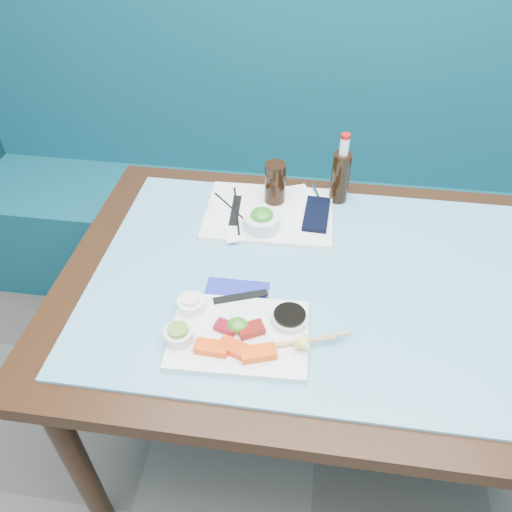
# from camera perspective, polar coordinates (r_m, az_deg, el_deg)

# --- Properties ---
(booth_bench) EXTENTS (3.00, 0.56, 1.17)m
(booth_bench) POSITION_cam_1_polar(r_m,az_deg,el_deg) (2.14, 8.81, 5.65)
(booth_bench) COLOR #0D4858
(booth_bench) RESTS_ON ground
(dining_table) EXTENTS (1.40, 0.90, 0.75)m
(dining_table) POSITION_cam_1_polar(r_m,az_deg,el_deg) (1.31, 9.12, -5.53)
(dining_table) COLOR black
(dining_table) RESTS_ON ground
(glass_top) EXTENTS (1.22, 0.76, 0.01)m
(glass_top) POSITION_cam_1_polar(r_m,az_deg,el_deg) (1.25, 9.55, -2.83)
(glass_top) COLOR #60A4C1
(glass_top) RESTS_ON dining_table
(sashimi_plate) EXTENTS (0.31, 0.23, 0.02)m
(sashimi_plate) POSITION_cam_1_polar(r_m,az_deg,el_deg) (1.11, -1.92, -9.01)
(sashimi_plate) COLOR white
(sashimi_plate) RESTS_ON glass_top
(salmon_left) EXTENTS (0.07, 0.04, 0.02)m
(salmon_left) POSITION_cam_1_polar(r_m,az_deg,el_deg) (1.07, -5.13, -10.40)
(salmon_left) COLOR #FF4A0A
(salmon_left) RESTS_ON sashimi_plate
(salmon_mid) EXTENTS (0.08, 0.06, 0.02)m
(salmon_mid) POSITION_cam_1_polar(r_m,az_deg,el_deg) (1.06, -2.39, -10.52)
(salmon_mid) COLOR #F93709
(salmon_mid) RESTS_ON sashimi_plate
(salmon_right) EXTENTS (0.08, 0.06, 0.02)m
(salmon_right) POSITION_cam_1_polar(r_m,az_deg,el_deg) (1.05, 0.29, -11.04)
(salmon_right) COLOR #FF4A0A
(salmon_right) RESTS_ON sashimi_plate
(tuna_left) EXTENTS (0.05, 0.04, 0.02)m
(tuna_left) POSITION_cam_1_polar(r_m,az_deg,el_deg) (1.10, -3.45, -8.12)
(tuna_left) COLOR maroon
(tuna_left) RESTS_ON sashimi_plate
(tuna_right) EXTENTS (0.07, 0.06, 0.02)m
(tuna_right) POSITION_cam_1_polar(r_m,az_deg,el_deg) (1.09, -0.59, -8.40)
(tuna_right) COLOR maroon
(tuna_right) RESTS_ON sashimi_plate
(seaweed_garnish) EXTENTS (0.06, 0.06, 0.03)m
(seaweed_garnish) POSITION_cam_1_polar(r_m,az_deg,el_deg) (1.10, -2.11, -7.89)
(seaweed_garnish) COLOR #337F1D
(seaweed_garnish) RESTS_ON sashimi_plate
(ramekin_wasabi) EXTENTS (0.07, 0.07, 0.03)m
(ramekin_wasabi) POSITION_cam_1_polar(r_m,az_deg,el_deg) (1.09, -8.82, -8.90)
(ramekin_wasabi) COLOR white
(ramekin_wasabi) RESTS_ON sashimi_plate
(wasabi_fill) EXTENTS (0.06, 0.06, 0.01)m
(wasabi_fill) POSITION_cam_1_polar(r_m,az_deg,el_deg) (1.08, -8.92, -8.30)
(wasabi_fill) COLOR olive
(wasabi_fill) RESTS_ON ramekin_wasabi
(ramekin_ginger) EXTENTS (0.07, 0.07, 0.03)m
(ramekin_ginger) POSITION_cam_1_polar(r_m,az_deg,el_deg) (1.15, -7.43, -5.51)
(ramekin_ginger) COLOR white
(ramekin_ginger) RESTS_ON sashimi_plate
(ginger_fill) EXTENTS (0.04, 0.04, 0.01)m
(ginger_fill) POSITION_cam_1_polar(r_m,az_deg,el_deg) (1.13, -7.51, -4.92)
(ginger_fill) COLOR #FFE7D1
(ginger_fill) RESTS_ON ramekin_ginger
(soy_dish) EXTENTS (0.10, 0.10, 0.02)m
(soy_dish) POSITION_cam_1_polar(r_m,az_deg,el_deg) (1.12, 3.85, -7.10)
(soy_dish) COLOR silver
(soy_dish) RESTS_ON sashimi_plate
(soy_fill) EXTENTS (0.09, 0.09, 0.01)m
(soy_fill) POSITION_cam_1_polar(r_m,az_deg,el_deg) (1.11, 3.88, -6.70)
(soy_fill) COLOR black
(soy_fill) RESTS_ON soy_dish
(lemon_wedge) EXTENTS (0.05, 0.05, 0.04)m
(lemon_wedge) POSITION_cam_1_polar(r_m,az_deg,el_deg) (1.06, 5.67, -10.12)
(lemon_wedge) COLOR #FFE478
(lemon_wedge) RESTS_ON sashimi_plate
(chopstick_sleeve) EXTENTS (0.13, 0.06, 0.00)m
(chopstick_sleeve) POSITION_cam_1_polar(r_m,az_deg,el_deg) (1.17, -1.80, -4.67)
(chopstick_sleeve) COLOR black
(chopstick_sleeve) RESTS_ON sashimi_plate
(wooden_chopstick_a) EXTENTS (0.20, 0.06, 0.01)m
(wooden_chopstick_a) POSITION_cam_1_polar(r_m,az_deg,el_deg) (1.08, 3.79, -9.87)
(wooden_chopstick_a) COLOR tan
(wooden_chopstick_a) RESTS_ON sashimi_plate
(wooden_chopstick_b) EXTENTS (0.24, 0.10, 0.01)m
(wooden_chopstick_b) POSITION_cam_1_polar(r_m,az_deg,el_deg) (1.08, 4.32, -9.89)
(wooden_chopstick_b) COLOR tan
(wooden_chopstick_b) RESTS_ON sashimi_plate
(serving_tray) EXTENTS (0.37, 0.28, 0.01)m
(serving_tray) POSITION_cam_1_polar(r_m,az_deg,el_deg) (1.43, 1.47, 4.88)
(serving_tray) COLOR white
(serving_tray) RESTS_ON glass_top
(paper_placemat) EXTENTS (0.35, 0.31, 0.00)m
(paper_placemat) POSITION_cam_1_polar(r_m,az_deg,el_deg) (1.42, 1.48, 5.12)
(paper_placemat) COLOR white
(paper_placemat) RESTS_ON serving_tray
(seaweed_bowl) EXTENTS (0.12, 0.12, 0.04)m
(seaweed_bowl) POSITION_cam_1_polar(r_m,az_deg,el_deg) (1.35, 0.68, 3.93)
(seaweed_bowl) COLOR silver
(seaweed_bowl) RESTS_ON serving_tray
(seaweed_salad) EXTENTS (0.06, 0.06, 0.03)m
(seaweed_salad) POSITION_cam_1_polar(r_m,az_deg,el_deg) (1.34, 0.69, 4.73)
(seaweed_salad) COLOR #25891F
(seaweed_salad) RESTS_ON seaweed_bowl
(cola_glass) EXTENTS (0.07, 0.07, 0.12)m
(cola_glass) POSITION_cam_1_polar(r_m,az_deg,el_deg) (1.43, 2.19, 8.34)
(cola_glass) COLOR black
(cola_glass) RESTS_ON serving_tray
(navy_pouch) EXTENTS (0.07, 0.16, 0.01)m
(navy_pouch) POSITION_cam_1_polar(r_m,az_deg,el_deg) (1.41, 6.94, 4.79)
(navy_pouch) COLOR black
(navy_pouch) RESTS_ON serving_tray
(fork) EXTENTS (0.04, 0.08, 0.01)m
(fork) POSITION_cam_1_polar(r_m,az_deg,el_deg) (1.50, 6.91, 7.18)
(fork) COLOR silver
(fork) RESTS_ON serving_tray
(black_chopstick_a) EXTENTS (0.14, 0.15, 0.01)m
(black_chopstick_a) POSITION_cam_1_polar(r_m,az_deg,el_deg) (1.43, -2.54, 5.28)
(black_chopstick_a) COLOR black
(black_chopstick_a) RESTS_ON serving_tray
(black_chopstick_b) EXTENTS (0.06, 0.22, 0.01)m
(black_chopstick_b) POSITION_cam_1_polar(r_m,az_deg,el_deg) (1.42, -2.22, 5.26)
(black_chopstick_b) COLOR black
(black_chopstick_b) RESTS_ON serving_tray
(tray_sleeve) EXTENTS (0.03, 0.14, 0.00)m
(tray_sleeve) POSITION_cam_1_polar(r_m,az_deg,el_deg) (1.43, -2.38, 5.24)
(tray_sleeve) COLOR black
(tray_sleeve) RESTS_ON serving_tray
(cola_bottle_body) EXTENTS (0.06, 0.06, 0.15)m
(cola_bottle_body) POSITION_cam_1_polar(r_m,az_deg,el_deg) (1.47, 9.60, 8.83)
(cola_bottle_body) COLOR black
(cola_bottle_body) RESTS_ON glass_top
(cola_bottle_neck) EXTENTS (0.03, 0.03, 0.05)m
(cola_bottle_neck) POSITION_cam_1_polar(r_m,az_deg,el_deg) (1.42, 10.07, 12.24)
(cola_bottle_neck) COLOR white
(cola_bottle_neck) RESTS_ON cola_bottle_body
(cola_bottle_cap) EXTENTS (0.03, 0.03, 0.01)m
(cola_bottle_cap) POSITION_cam_1_polar(r_m,az_deg,el_deg) (1.41, 10.22, 13.33)
(cola_bottle_cap) COLOR #BE0C0B
(cola_bottle_cap) RESTS_ON cola_bottle_neck
(blue_napkin) EXTENTS (0.15, 0.15, 0.01)m
(blue_napkin) POSITION_cam_1_polar(r_m,az_deg,el_deg) (1.17, -2.49, -5.38)
(blue_napkin) COLOR navy
(blue_napkin) RESTS_ON glass_top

